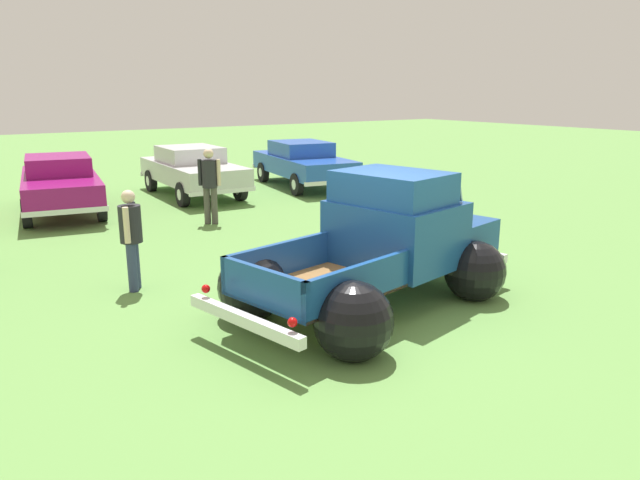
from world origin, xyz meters
name	(u,v)px	position (x,y,z in m)	size (l,w,h in m)	color
ground_plane	(366,307)	(0.00, 0.00, 0.00)	(80.00, 80.00, 0.00)	#609347
vintage_pickup_truck	(384,252)	(0.38, 0.08, 0.76)	(4.91, 3.46, 1.96)	black
show_car_1	(60,182)	(-2.15, 9.71, 0.78)	(2.50, 4.87, 1.43)	black
show_car_2	(192,169)	(1.57, 10.17, 0.78)	(2.03, 4.60, 1.43)	black
show_car_3	(303,162)	(5.19, 9.81, 0.78)	(2.59, 4.87, 1.43)	black
spectator_0	(210,181)	(0.44, 6.37, 1.00)	(0.48, 0.48, 1.75)	#4C4742
spectator_2	(131,234)	(-2.51, 2.67, 0.90)	(0.47, 0.50, 1.59)	navy
lane_cone_0	(394,237)	(2.31, 2.05, 0.31)	(0.36, 0.36, 0.63)	black
lane_cone_1	(393,225)	(2.97, 2.83, 0.31)	(0.36, 0.36, 0.63)	black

